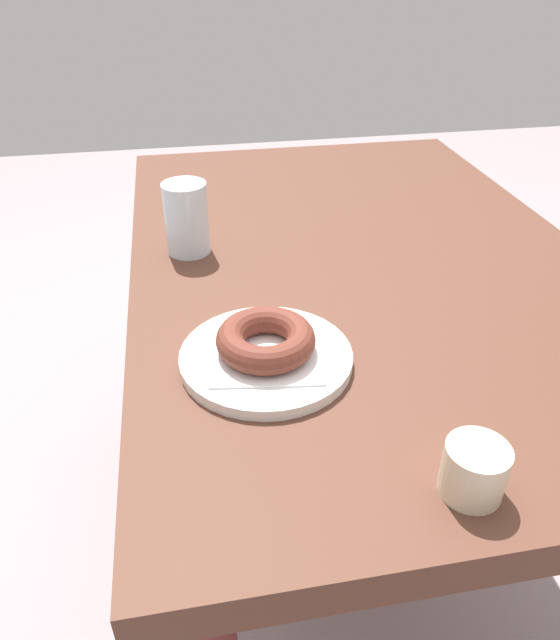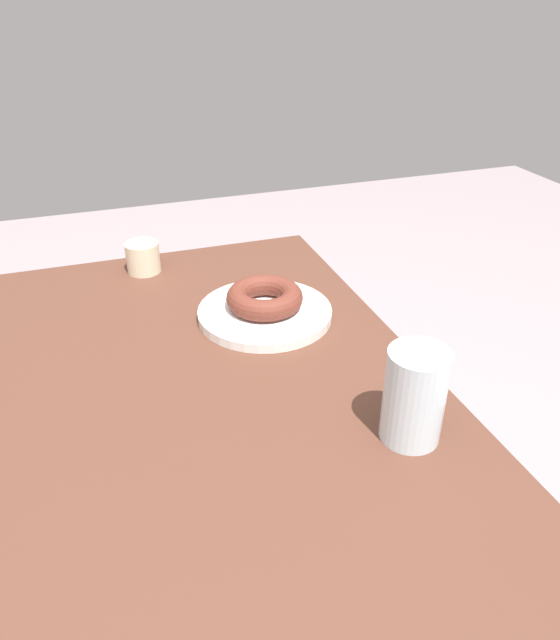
% 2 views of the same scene
% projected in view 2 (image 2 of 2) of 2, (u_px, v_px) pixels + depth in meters
% --- Properties ---
extents(table, '(1.16, 0.76, 0.73)m').
position_uv_depth(table, '(175.00, 519.00, 0.72)').
color(table, '#512F22').
rests_on(table, ground_plane).
extents(plate_chocolate_ring, '(0.22, 0.22, 0.02)m').
position_uv_depth(plate_chocolate_ring, '(265.00, 313.00, 0.95)').
color(plate_chocolate_ring, white).
rests_on(plate_chocolate_ring, table).
extents(napkin_chocolate_ring, '(0.15, 0.15, 0.00)m').
position_uv_depth(napkin_chocolate_ring, '(265.00, 308.00, 0.94)').
color(napkin_chocolate_ring, white).
rests_on(napkin_chocolate_ring, plate_chocolate_ring).
extents(donut_chocolate_ring, '(0.12, 0.12, 0.04)m').
position_uv_depth(donut_chocolate_ring, '(265.00, 297.00, 0.93)').
color(donut_chocolate_ring, brown).
rests_on(donut_chocolate_ring, napkin_chocolate_ring).
extents(water_glass, '(0.07, 0.07, 0.12)m').
position_uv_depth(water_glass, '(414.00, 396.00, 0.67)').
color(water_glass, silver).
rests_on(water_glass, table).
extents(sugar_jar, '(0.06, 0.06, 0.06)m').
position_uv_depth(sugar_jar, '(143.00, 257.00, 1.08)').
color(sugar_jar, beige).
rests_on(sugar_jar, table).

